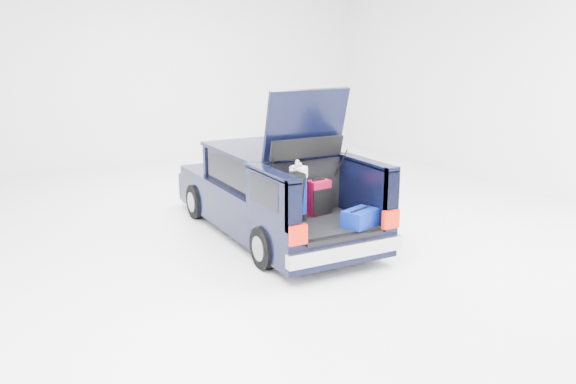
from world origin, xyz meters
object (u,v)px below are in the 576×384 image
car (271,193)px  blue_duffel (360,218)px  black_golf_bag (294,200)px  blue_golf_bag (298,193)px  red_suitcase (319,198)px

car → blue_duffel: (0.40, -2.01, 0.05)m
car → black_golf_bag: car is taller
black_golf_bag → blue_duffel: black_golf_bag is taller
car → blue_duffel: 2.05m
blue_golf_bag → blue_duffel: size_ratio=1.53×
red_suitcase → blue_duffel: bearing=-81.9°
red_suitcase → blue_golf_bag: size_ratio=0.62×
red_suitcase → black_golf_bag: bearing=-154.2°
black_golf_bag → blue_duffel: bearing=-43.6°
car → blue_golf_bag: bearing=-99.1°
red_suitcase → blue_duffel: 0.82m
black_golf_bag → blue_golf_bag: size_ratio=1.00×
black_golf_bag → blue_golf_bag: (0.24, 0.32, 0.00)m
red_suitcase → blue_duffel: red_suitcase is taller
black_golf_bag → red_suitcase: bearing=12.3°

